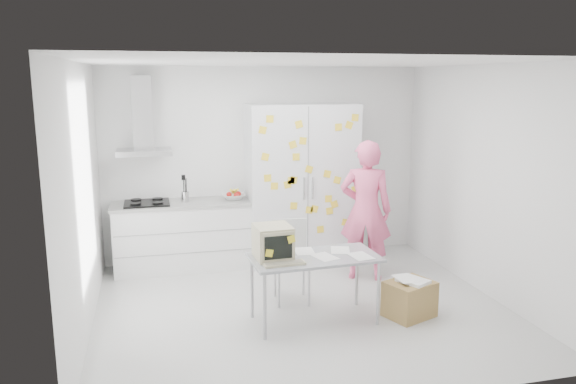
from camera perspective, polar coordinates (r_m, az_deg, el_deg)
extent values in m
cube|color=silver|center=(6.46, 1.39, -11.75)|extent=(4.50, 4.00, 0.02)
cube|color=white|center=(7.97, -2.35, 2.89)|extent=(4.50, 0.02, 2.70)
cube|color=white|center=(5.88, -20.20, -0.86)|extent=(0.02, 4.00, 2.70)
cube|color=white|center=(6.98, 19.56, 1.02)|extent=(0.02, 4.00, 2.70)
cube|color=white|center=(5.94, 1.52, 13.05)|extent=(4.50, 4.00, 0.02)
cube|color=white|center=(7.72, -10.62, -4.49)|extent=(1.80, 0.60, 0.88)
cube|color=gray|center=(7.39, -10.52, -4.08)|extent=(1.76, 0.01, 0.01)
cube|color=gray|center=(7.47, -10.44, -6.15)|extent=(1.76, 0.01, 0.01)
cube|color=#9E9E99|center=(7.61, -10.75, -1.16)|extent=(1.84, 0.63, 0.04)
cube|color=black|center=(7.60, -14.14, -1.13)|extent=(0.58, 0.50, 0.03)
cylinder|color=black|center=(7.48, -15.23, -1.15)|extent=(0.14, 0.14, 0.02)
cylinder|color=black|center=(7.47, -13.08, -1.05)|extent=(0.14, 0.14, 0.02)
cylinder|color=black|center=(7.71, -15.19, -0.78)|extent=(0.14, 0.14, 0.02)
cylinder|color=black|center=(7.71, -13.12, -0.68)|extent=(0.14, 0.14, 0.02)
cylinder|color=silver|center=(7.59, -10.40, -0.47)|extent=(0.10, 0.10, 0.14)
cylinder|color=black|center=(7.58, -10.54, 0.27)|extent=(0.01, 0.01, 0.30)
cylinder|color=black|center=(7.56, -10.28, 0.25)|extent=(0.01, 0.01, 0.30)
cylinder|color=black|center=(7.59, -10.40, 0.30)|extent=(0.01, 0.01, 0.30)
cube|color=black|center=(7.56, -10.59, 1.46)|extent=(0.05, 0.01, 0.07)
imported|color=white|center=(7.66, -5.54, -0.47)|extent=(0.31, 0.31, 0.08)
sphere|color=#B2140F|center=(7.67, -6.01, -0.27)|extent=(0.08, 0.08, 0.08)
sphere|color=#B2140F|center=(7.61, -5.26, -0.34)|extent=(0.08, 0.08, 0.08)
sphere|color=#B2140F|center=(7.71, -5.07, -0.19)|extent=(0.08, 0.08, 0.08)
cylinder|color=yellow|center=(7.67, -5.72, 0.07)|extent=(0.09, 0.17, 0.10)
cylinder|color=yellow|center=(7.67, -5.53, 0.08)|extent=(0.04, 0.17, 0.10)
cylinder|color=yellow|center=(7.67, -5.35, 0.09)|extent=(0.08, 0.17, 0.10)
cube|color=silver|center=(7.53, -14.39, 3.97)|extent=(0.70, 0.48, 0.07)
cube|color=silver|center=(7.61, -14.58, 7.81)|extent=(0.26, 0.24, 0.95)
cube|color=silver|center=(7.80, 1.39, 0.85)|extent=(1.50, 0.65, 2.20)
cube|color=slate|center=(7.49, 2.05, 0.40)|extent=(0.01, 0.01, 2.16)
cube|color=silver|center=(7.47, 1.63, 0.37)|extent=(0.02, 0.02, 0.30)
cube|color=silver|center=(7.50, 2.51, 0.41)|extent=(0.02, 0.02, 0.30)
cube|color=yellow|center=(7.50, 5.15, 6.58)|extent=(0.10, 0.00, 0.10)
cube|color=yellow|center=(7.55, 6.23, 6.77)|extent=(0.12, 0.00, 0.12)
cube|color=yellow|center=(7.71, 6.83, 0.28)|extent=(0.12, 0.00, 0.12)
cube|color=yellow|center=(7.41, 0.32, 1.17)|extent=(0.10, 0.00, 0.10)
cube|color=yellow|center=(7.45, 2.15, 2.32)|extent=(0.12, 0.00, 0.12)
cube|color=yellow|center=(7.65, 4.74, -1.26)|extent=(0.12, 0.00, 0.12)
cube|color=yellow|center=(7.49, 0.59, -1.41)|extent=(0.10, 0.00, 0.10)
cube|color=yellow|center=(7.34, 1.12, 6.89)|extent=(0.12, 0.00, 0.12)
cube|color=yellow|center=(7.58, 2.71, -1.72)|extent=(0.12, 0.00, 0.12)
cube|color=yellow|center=(7.59, 5.03, 1.22)|extent=(0.12, 0.00, 0.12)
cube|color=yellow|center=(7.60, 4.13, -0.69)|extent=(0.10, 0.00, 0.10)
cube|color=yellow|center=(7.35, 0.49, 4.83)|extent=(0.12, 0.00, 0.12)
cube|color=yellow|center=(7.37, -1.39, 0.61)|extent=(0.10, 0.00, 0.10)
cube|color=yellow|center=(7.33, -2.08, 1.43)|extent=(0.10, 0.00, 0.10)
cube|color=yellow|center=(7.24, -2.59, 6.31)|extent=(0.11, 0.00, 0.11)
cube|color=yellow|center=(7.59, 1.52, -3.43)|extent=(0.10, 0.00, 0.10)
cube|color=yellow|center=(7.42, 0.58, 1.22)|extent=(0.11, 0.00, 0.11)
cube|color=yellow|center=(7.76, 5.84, -3.09)|extent=(0.11, 0.00, 0.11)
cube|color=yellow|center=(7.57, 6.83, 7.51)|extent=(0.10, 0.00, 0.10)
cube|color=yellow|center=(7.38, 0.83, 3.58)|extent=(0.10, 0.00, 0.10)
cube|color=yellow|center=(7.41, -0.04, 0.76)|extent=(0.11, 0.00, 0.11)
cube|color=yellow|center=(7.67, 3.31, -3.81)|extent=(0.10, 0.00, 0.10)
cube|color=yellow|center=(7.25, -1.85, 7.43)|extent=(0.10, 0.00, 0.10)
cube|color=yellow|center=(7.28, -2.33, 3.59)|extent=(0.12, 0.00, 0.12)
cube|color=yellow|center=(7.65, 4.24, -1.93)|extent=(0.11, 0.00, 0.11)
cube|color=yellow|center=(7.37, 1.52, 5.22)|extent=(0.11, 0.00, 0.11)
cube|color=yellow|center=(7.53, 4.02, 1.85)|extent=(0.11, 0.00, 0.11)
cube|color=yellow|center=(7.56, 2.18, -1.84)|extent=(0.11, 0.00, 0.11)
imported|color=#F66090|center=(7.17, 7.90, -1.87)|extent=(0.77, 0.66, 1.79)
cube|color=#8F9399|center=(5.88, 2.71, -6.67)|extent=(1.36, 0.73, 0.03)
cylinder|color=#A2A2A7|center=(5.60, -2.37, -11.59)|extent=(0.04, 0.04, 0.69)
cylinder|color=#A2A2A7|center=(5.99, 9.16, -10.15)|extent=(0.04, 0.04, 0.69)
cylinder|color=#A2A2A7|center=(6.09, -3.69, -9.64)|extent=(0.04, 0.04, 0.69)
cylinder|color=#A2A2A7|center=(6.46, 7.01, -8.47)|extent=(0.04, 0.04, 0.69)
cube|color=tan|center=(5.78, -1.55, -5.08)|extent=(0.38, 0.40, 0.34)
cube|color=tan|center=(5.59, -1.01, -5.64)|extent=(0.34, 0.03, 0.30)
cube|color=black|center=(5.58, -0.98, -5.67)|extent=(0.29, 0.02, 0.24)
cube|color=yellow|center=(5.57, -1.91, -6.23)|extent=(0.09, 0.01, 0.09)
cube|color=yellow|center=(5.59, 0.35, -4.82)|extent=(0.09, 0.01, 0.09)
cube|color=tan|center=(5.61, -0.40, -7.29)|extent=(0.43, 0.16, 0.02)
cube|color=gray|center=(5.61, -0.40, -7.16)|extent=(0.39, 0.12, 0.01)
cube|color=silver|center=(5.87, 3.75, -6.58)|extent=(0.27, 0.33, 0.00)
cube|color=silver|center=(6.09, 5.32, -5.90)|extent=(0.27, 0.33, 0.00)
cube|color=silver|center=(5.92, 7.38, -6.46)|extent=(0.24, 0.31, 0.00)
cube|color=silver|center=(6.04, 1.68, -6.03)|extent=(0.23, 0.30, 0.00)
cube|color=beige|center=(6.46, 0.37, -7.32)|extent=(0.46, 0.46, 0.04)
cube|color=beige|center=(6.57, 0.11, -4.70)|extent=(0.40, 0.07, 0.46)
cylinder|color=silver|center=(6.36, -0.94, -9.90)|extent=(0.03, 0.03, 0.43)
cylinder|color=silver|center=(6.41, 2.14, -9.73)|extent=(0.03, 0.03, 0.43)
cylinder|color=silver|center=(6.68, -1.34, -8.84)|extent=(0.03, 0.03, 0.43)
cylinder|color=silver|center=(6.73, 1.59, -8.69)|extent=(0.03, 0.03, 0.43)
cube|color=#A07F45|center=(6.31, 12.25, -10.59)|extent=(0.60, 0.54, 0.39)
cube|color=white|center=(6.23, 12.58, -8.78)|extent=(0.35, 0.39, 0.03)
cube|color=white|center=(6.23, 11.89, -8.58)|extent=(0.23, 0.30, 0.00)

